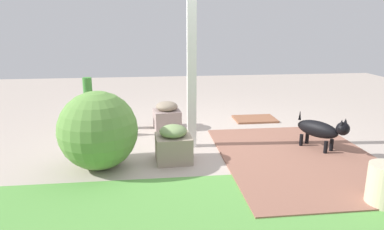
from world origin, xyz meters
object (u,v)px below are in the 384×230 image
object	(u,v)px
terracotta_pot_tall	(89,111)
dog	(321,130)
terracotta_pot_spiky	(113,120)
stone_planter_nearest	(167,116)
porch_pillar	(192,58)
round_shrub	(98,130)
stone_planter_mid	(173,144)
doormat	(255,119)

from	to	relation	value
terracotta_pot_tall	dog	size ratio (longest dim) A/B	1.22
terracotta_pot_tall	terracotta_pot_spiky	distance (m)	0.53
stone_planter_nearest	porch_pillar	bearing A→B (deg)	108.77
porch_pillar	stone_planter_nearest	size ratio (longest dim) A/B	5.37
round_shrub	dog	distance (m)	2.68
round_shrub	dog	bearing A→B (deg)	-175.32
terracotta_pot_tall	dog	world-z (taller)	terracotta_pot_tall
stone_planter_mid	dog	xyz separation A→B (m)	(-1.84, -0.12, 0.07)
porch_pillar	stone_planter_mid	size ratio (longest dim) A/B	5.29
doormat	round_shrub	bearing A→B (deg)	36.70
doormat	dog	bearing A→B (deg)	104.84
stone_planter_nearest	terracotta_pot_tall	world-z (taller)	terracotta_pot_tall
terracotta_pot_spiky	dog	distance (m)	2.78
stone_planter_nearest	terracotta_pot_tall	size ratio (longest dim) A/B	0.55
stone_planter_mid	terracotta_pot_spiky	size ratio (longest dim) A/B	0.91
dog	doormat	world-z (taller)	dog
stone_planter_nearest	round_shrub	bearing A→B (deg)	59.87
terracotta_pot_tall	porch_pillar	bearing A→B (deg)	146.92
porch_pillar	round_shrub	xyz separation A→B (m)	(1.09, 0.57, -0.71)
porch_pillar	doormat	size ratio (longest dim) A/B	3.39
stone_planter_nearest	terracotta_pot_tall	distance (m)	1.16
stone_planter_mid	dog	size ratio (longest dim) A/B	0.67
round_shrub	terracotta_pot_spiky	bearing A→B (deg)	-92.04
terracotta_pot_tall	dog	bearing A→B (deg)	156.87
round_shrub	terracotta_pot_spiky	xyz separation A→B (m)	(-0.04, -1.14, -0.20)
terracotta_pot_spiky	round_shrub	bearing A→B (deg)	87.96
porch_pillar	terracotta_pot_tall	distance (m)	1.92
porch_pillar	terracotta_pot_spiky	distance (m)	1.50
porch_pillar	doormat	bearing A→B (deg)	-136.53
porch_pillar	round_shrub	world-z (taller)	porch_pillar
porch_pillar	dog	bearing A→B (deg)	167.42
porch_pillar	stone_planter_mid	world-z (taller)	porch_pillar
doormat	porch_pillar	bearing A→B (deg)	43.47
dog	porch_pillar	bearing A→B (deg)	-12.58
terracotta_pot_tall	terracotta_pot_spiky	size ratio (longest dim) A/B	1.63
stone_planter_mid	terracotta_pot_tall	bearing A→B (deg)	-50.37
stone_planter_mid	terracotta_pot_tall	size ratio (longest dim) A/B	0.55
round_shrub	dog	world-z (taller)	round_shrub
terracotta_pot_spiky	dog	size ratio (longest dim) A/B	0.74
stone_planter_mid	dog	world-z (taller)	dog
stone_planter_nearest	doormat	bearing A→B (deg)	-168.37
terracotta_pot_tall	stone_planter_nearest	bearing A→B (deg)	174.48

